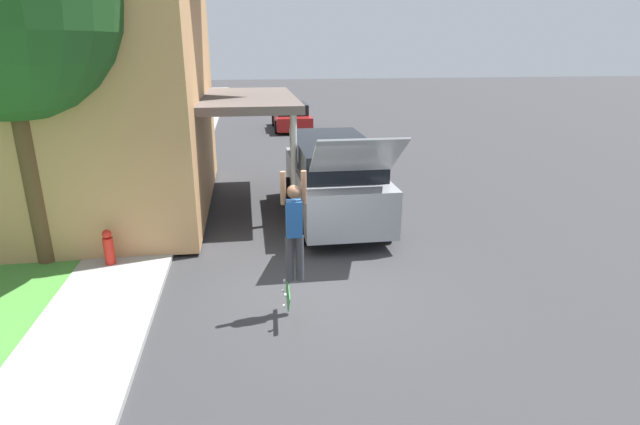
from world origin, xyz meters
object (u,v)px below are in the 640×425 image
Objects in this scene: skateboard at (287,293)px; fire_hydrant at (109,247)px; skateboarder at (294,226)px; suv_parked at (334,177)px; car_down_street at (291,117)px.

fire_hydrant is (-3.34, 2.49, -0.02)m from skateboard.
skateboard is 1.13× the size of fire_hydrant.
skateboarder is 1.10m from skateboard.
skateboarder is (-1.44, -4.63, 0.44)m from suv_parked.
fire_hydrant is (-4.93, -2.36, -0.65)m from suv_parked.
suv_parked is 5.14m from skateboard.
skateboarder is 4.30m from fire_hydrant.
skateboard is (-0.15, -0.22, -1.06)m from skateboarder.
skateboarder is at bearing -33.07° from fire_hydrant.
fire_hydrant reaches higher than skateboard.
car_down_street is (0.27, 14.56, -0.45)m from suv_parked.
skateboarder reaches higher than car_down_street.
fire_hydrant is at bearing -154.45° from suv_parked.
car_down_street is at bearing 88.95° from suv_parked.
skateboarder is 2.24× the size of skateboard.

